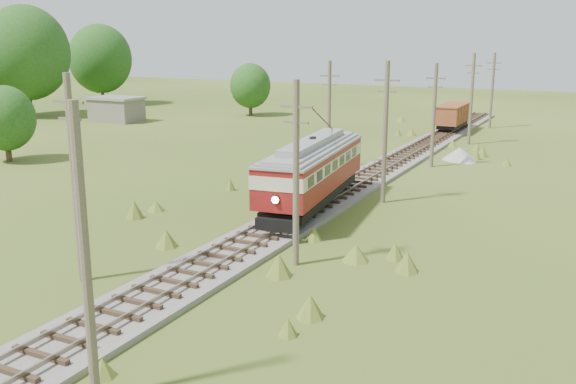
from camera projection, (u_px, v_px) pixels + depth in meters
The scene contains 17 objects.
railbed_main at pixel (353, 185), 45.37m from camera, with size 3.60×96.00×0.57m.
streetcar at pixel (313, 167), 38.72m from camera, with size 4.62×13.11×5.93m.
gondola at pixel (453, 115), 71.59m from camera, with size 2.55×7.72×2.56m.
gravel_pile at pixel (461, 154), 55.44m from camera, with size 3.09×3.27×1.12m.
utility_pole_r_1 at pixel (85, 258), 17.86m from camera, with size 0.30×0.30×8.80m.
utility_pole_r_2 at pixel (296, 173), 29.05m from camera, with size 1.60×0.30×8.60m.
utility_pole_r_3 at pixel (385, 131), 40.33m from camera, with size 1.60×0.30×9.00m.
utility_pole_r_4 at pixel (434, 114), 51.77m from camera, with size 1.60×0.30×8.40m.
utility_pole_r_5 at pixel (471, 98), 62.82m from camera, with size 1.60×0.30×8.90m.
utility_pole_r_6 at pixel (492, 90), 74.21m from camera, with size 1.60×0.30×8.70m.
utility_pole_l_a at pixel (75, 177), 27.07m from camera, with size 1.60×0.30×9.00m.
utility_pole_l_b at pixel (329, 113), 51.55m from camera, with size 1.60×0.30×8.60m.
tree_left_4 at pixel (26, 53), 84.43m from camera, with size 11.34×11.34×14.61m.
tree_left_5 at pixel (100, 59), 99.48m from camera, with size 9.66×9.66×12.44m.
tree_mid_a at pixel (250, 86), 86.23m from camera, with size 5.46×5.46×7.03m.
tree_mid_c at pixel (5, 118), 54.20m from camera, with size 5.04×5.04×6.49m.
shed at pixel (116, 109), 80.77m from camera, with size 6.40×4.40×3.10m.
Camera 1 is at (15.77, -7.56, 10.40)m, focal length 40.00 mm.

